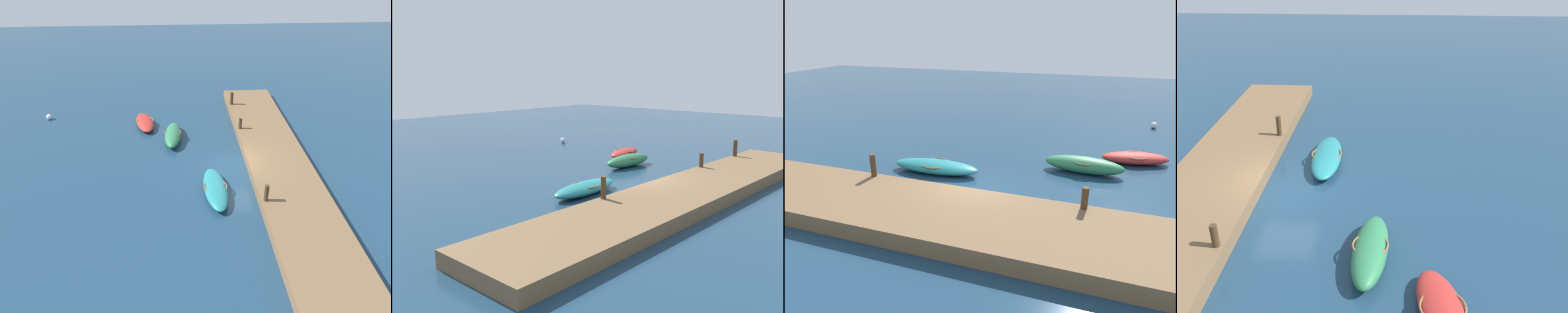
% 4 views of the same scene
% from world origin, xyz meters
% --- Properties ---
extents(ground_plane, '(84.00, 84.00, 0.00)m').
position_xyz_m(ground_plane, '(0.00, 0.00, 0.00)').
color(ground_plane, navy).
extents(dock_platform, '(24.03, 3.91, 0.61)m').
position_xyz_m(dock_platform, '(0.00, -2.75, 0.31)').
color(dock_platform, brown).
rests_on(dock_platform, ground_plane).
extents(rowboat_green, '(3.78, 1.37, 0.78)m').
position_xyz_m(rowboat_green, '(4.11, 3.86, 0.40)').
color(rowboat_green, '#2D7A4C').
rests_on(rowboat_green, ground_plane).
extents(rowboat_teal, '(4.27, 1.48, 0.61)m').
position_xyz_m(rowboat_teal, '(-2.59, 1.49, 0.31)').
color(rowboat_teal, teal).
rests_on(rowboat_teal, ground_plane).
extents(rowboat_red, '(3.48, 1.88, 0.58)m').
position_xyz_m(rowboat_red, '(6.51, 5.98, 0.30)').
color(rowboat_red, '#B72D28').
rests_on(rowboat_red, ground_plane).
extents(mooring_post_west, '(0.23, 0.23, 0.97)m').
position_xyz_m(mooring_post_west, '(-4.24, -1.05, 1.09)').
color(mooring_post_west, '#47331E').
rests_on(mooring_post_west, dock_platform).
extents(mooring_post_mid_west, '(0.24, 0.24, 0.79)m').
position_xyz_m(mooring_post_mid_west, '(4.43, -1.05, 1.01)').
color(mooring_post_mid_west, '#47331E').
rests_on(mooring_post_mid_west, dock_platform).
extents(mooring_post_mid_east, '(0.26, 0.26, 1.04)m').
position_xyz_m(mooring_post_mid_east, '(8.89, -1.05, 1.13)').
color(mooring_post_mid_east, '#47331E').
rests_on(mooring_post_mid_east, dock_platform).
extents(marker_buoy, '(0.43, 0.43, 0.43)m').
position_xyz_m(marker_buoy, '(8.14, 13.67, 0.22)').
color(marker_buoy, silver).
rests_on(marker_buoy, ground_plane).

